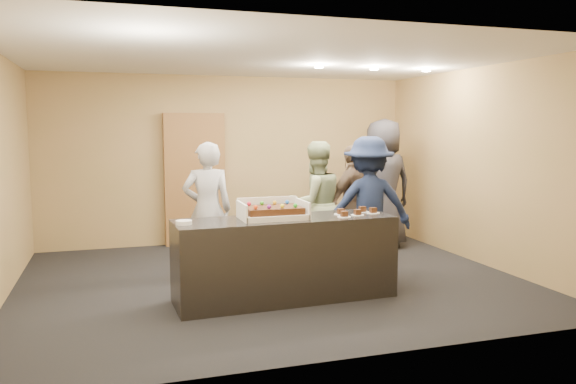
% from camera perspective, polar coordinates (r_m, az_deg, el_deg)
% --- Properties ---
extents(room, '(6.04, 6.00, 2.70)m').
position_cam_1_polar(room, '(6.81, -1.74, 2.15)').
color(room, black).
rests_on(room, ground).
extents(serving_counter, '(2.43, 0.80, 0.90)m').
position_cam_1_polar(serving_counter, '(6.17, -0.28, -6.79)').
color(serving_counter, black).
rests_on(serving_counter, floor).
extents(storage_cabinet, '(0.96, 0.15, 2.10)m').
position_cam_1_polar(storage_cabinet, '(9.07, -9.45, 1.26)').
color(storage_cabinet, brown).
rests_on(storage_cabinet, floor).
extents(cake_box, '(0.70, 0.49, 0.21)m').
position_cam_1_polar(cake_box, '(6.06, -1.61, -2.25)').
color(cake_box, white).
rests_on(cake_box, serving_counter).
extents(sheet_cake, '(0.60, 0.41, 0.12)m').
position_cam_1_polar(sheet_cake, '(6.02, -1.55, -1.81)').
color(sheet_cake, black).
rests_on(sheet_cake, cake_box).
extents(plate_stack, '(0.16, 0.16, 0.04)m').
position_cam_1_polar(plate_stack, '(5.77, -10.53, -3.06)').
color(plate_stack, white).
rests_on(plate_stack, serving_counter).
extents(slice_a, '(0.15, 0.15, 0.07)m').
position_cam_1_polar(slice_a, '(6.16, 5.73, -2.35)').
color(slice_a, white).
rests_on(slice_a, serving_counter).
extents(slice_b, '(0.15, 0.15, 0.07)m').
position_cam_1_polar(slice_b, '(6.33, 5.38, -2.09)').
color(slice_b, white).
rests_on(slice_b, serving_counter).
extents(slice_c, '(0.15, 0.15, 0.07)m').
position_cam_1_polar(slice_c, '(6.30, 7.08, -2.17)').
color(slice_c, white).
rests_on(slice_c, serving_counter).
extents(slice_d, '(0.15, 0.15, 0.07)m').
position_cam_1_polar(slice_d, '(6.55, 7.57, -1.84)').
color(slice_d, white).
rests_on(slice_d, serving_counter).
extents(slice_e, '(0.15, 0.15, 0.07)m').
position_cam_1_polar(slice_e, '(6.47, 8.65, -1.96)').
color(slice_e, white).
rests_on(slice_e, serving_counter).
extents(person_server_grey, '(0.64, 0.44, 1.70)m').
position_cam_1_polar(person_server_grey, '(7.11, -8.19, -1.79)').
color(person_server_grey, '#B1B1B6').
rests_on(person_server_grey, floor).
extents(person_sage_man, '(0.90, 0.75, 1.69)m').
position_cam_1_polar(person_sage_man, '(7.57, 2.80, -1.25)').
color(person_sage_man, '#9AAA7B').
rests_on(person_sage_man, floor).
extents(person_navy_man, '(1.24, 0.84, 1.76)m').
position_cam_1_polar(person_navy_man, '(7.25, 8.17, -1.36)').
color(person_navy_man, '#172244').
rests_on(person_navy_man, floor).
extents(person_brown_extra, '(1.04, 0.80, 1.64)m').
position_cam_1_polar(person_brown_extra, '(7.85, 6.72, -1.20)').
color(person_brown_extra, brown).
rests_on(person_brown_extra, floor).
extents(person_dark_suit, '(1.00, 0.66, 2.01)m').
position_cam_1_polar(person_dark_suit, '(8.82, 9.60, 0.81)').
color(person_dark_suit, '#29282D').
rests_on(person_dark_suit, floor).
extents(ceiling_spotlights, '(1.72, 0.12, 0.03)m').
position_cam_1_polar(ceiling_spotlights, '(7.87, 8.75, 12.29)').
color(ceiling_spotlights, '#FFEAC6').
rests_on(ceiling_spotlights, ceiling).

